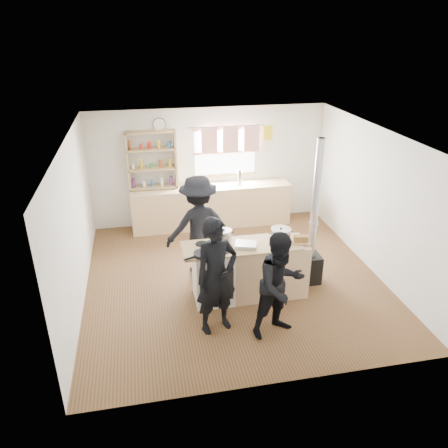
{
  "coord_description": "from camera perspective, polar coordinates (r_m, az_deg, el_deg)",
  "views": [
    {
      "loc": [
        -1.43,
        -6.36,
        4.08
      ],
      "look_at": [
        -0.19,
        -0.1,
        1.1
      ],
      "focal_mm": 35.0,
      "sensor_mm": 36.0,
      "label": 1
    }
  ],
  "objects": [
    {
      "name": "shelving_unit",
      "position": [
        9.08,
        -9.41,
        8.24
      ],
      "size": [
        1.0,
        0.28,
        1.2
      ],
      "color": "tan",
      "rests_on": "back_counter"
    },
    {
      "name": "flue_heater",
      "position": [
        7.43,
        11.31,
        -3.02
      ],
      "size": [
        0.35,
        0.35,
        2.5
      ],
      "color": "black",
      "rests_on": "ground"
    },
    {
      "name": "person_near_right",
      "position": [
        6.1,
        7.36,
        -7.93
      ],
      "size": [
        0.91,
        0.8,
        1.57
      ],
      "primitive_type": "imported",
      "rotation": [
        0.0,
        0.0,
        0.31
      ],
      "color": "black",
      "rests_on": "ground"
    },
    {
      "name": "thermos",
      "position": [
        9.33,
        2.06,
        6.06
      ],
      "size": [
        0.1,
        0.1,
        0.31
      ],
      "primitive_type": "cylinder",
      "color": "silver",
      "rests_on": "back_counter"
    },
    {
      "name": "bread_board",
      "position": [
        6.91,
        9.99,
        -2.02
      ],
      "size": [
        0.31,
        0.25,
        0.12
      ],
      "color": "tan",
      "rests_on": "cooking_island"
    },
    {
      "name": "person_near_left",
      "position": [
        6.08,
        -0.99,
        -6.87
      ],
      "size": [
        0.74,
        0.6,
        1.74
      ],
      "primitive_type": "imported",
      "rotation": [
        0.0,
        0.0,
        0.32
      ],
      "color": "black",
      "rests_on": "ground"
    },
    {
      "name": "cooking_island",
      "position": [
        7.02,
        3.39,
        -5.99
      ],
      "size": [
        1.97,
        0.64,
        0.93
      ],
      "color": "white",
      "rests_on": "ground"
    },
    {
      "name": "skillet_greens",
      "position": [
        6.46,
        -2.71,
        -3.92
      ],
      "size": [
        0.37,
        0.37,
        0.05
      ],
      "color": "black",
      "rests_on": "cooking_island"
    },
    {
      "name": "stockpot_counter",
      "position": [
        6.89,
        7.41,
        -1.42
      ],
      "size": [
        0.32,
        0.32,
        0.24
      ],
      "color": "silver",
      "rests_on": "cooking_island"
    },
    {
      "name": "ground",
      "position": [
        7.7,
        1.23,
        -7.05
      ],
      "size": [
        5.0,
        5.0,
        0.01
      ],
      "primitive_type": "cube",
      "color": "brown",
      "rests_on": "ground"
    },
    {
      "name": "roast_tray",
      "position": [
        6.69,
        2.85,
        -2.75
      ],
      "size": [
        0.38,
        0.33,
        0.07
      ],
      "color": "silver",
      "rests_on": "cooking_island"
    },
    {
      "name": "person_far",
      "position": [
        7.51,
        -3.33,
        -0.18
      ],
      "size": [
        1.25,
        0.86,
        1.78
      ],
      "primitive_type": "imported",
      "rotation": [
        0.0,
        0.0,
        3.33
      ],
      "color": "black",
      "rests_on": "ground"
    },
    {
      "name": "stockpot_stove",
      "position": [
        6.87,
        0.0,
        -1.44
      ],
      "size": [
        0.25,
        0.25,
        0.2
      ],
      "color": "#B9B9BB",
      "rests_on": "cooking_island"
    },
    {
      "name": "back_counter",
      "position": [
        9.43,
        -1.64,
        2.36
      ],
      "size": [
        3.4,
        0.55,
        0.9
      ],
      "primitive_type": "cube",
      "color": "#D9B682",
      "rests_on": "ground"
    }
  ]
}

